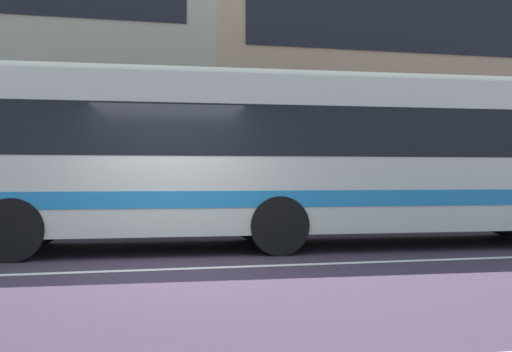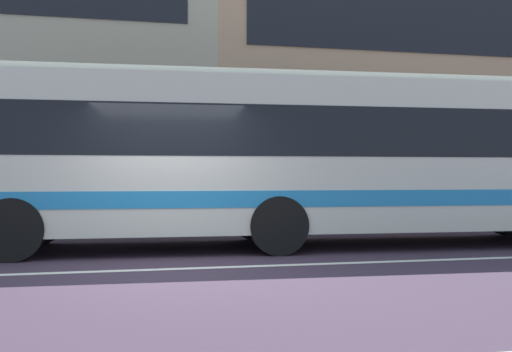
% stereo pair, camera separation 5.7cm
% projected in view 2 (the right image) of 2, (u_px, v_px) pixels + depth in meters
% --- Properties ---
extents(ground_plane, '(160.00, 160.00, 0.00)m').
position_uv_depth(ground_plane, '(174.00, 269.00, 8.56)').
color(ground_plane, '#3A2B3C').
extents(lane_centre_line, '(60.00, 0.16, 0.01)m').
position_uv_depth(lane_centre_line, '(174.00, 269.00, 8.56)').
color(lane_centre_line, silver).
rests_on(lane_centre_line, ground_plane).
extents(apartment_block_right, '(21.38, 9.90, 10.80)m').
position_uv_depth(apartment_block_right, '(457.00, 76.00, 24.41)').
color(apartment_block_right, tan).
rests_on(apartment_block_right, ground_plane).
extents(transit_bus, '(12.13, 3.17, 3.16)m').
position_uv_depth(transit_bus, '(304.00, 154.00, 11.33)').
color(transit_bus, beige).
rests_on(transit_bus, ground_plane).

